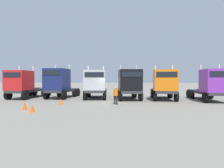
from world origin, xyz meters
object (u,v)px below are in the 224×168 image
at_px(traffic_cone_far, 25,106).
at_px(semi_truck_orange, 164,85).
at_px(semi_truck_purple, 212,85).
at_px(visitor_in_hivis, 116,94).
at_px(semi_truck_black, 129,84).
at_px(traffic_cone_mid, 61,101).
at_px(semi_truck_red, 24,84).
at_px(semi_truck_silver, 95,84).
at_px(semi_truck_navy, 59,83).
at_px(traffic_cone_near, 32,108).

bearing_deg(traffic_cone_far, semi_truck_orange, 33.39).
distance_m(semi_truck_purple, visitor_in_hivis, 10.48).
xyz_separation_m(semi_truck_black, traffic_cone_mid, (-6.23, -4.39, -1.51)).
distance_m(visitor_in_hivis, traffic_cone_far, 7.71).
bearing_deg(traffic_cone_far, traffic_cone_mid, 62.40).
relative_size(semi_truck_red, semi_truck_silver, 1.08).
height_order(semi_truck_red, semi_truck_purple, semi_truck_purple).
bearing_deg(semi_truck_orange, semi_truck_black, -83.81).
relative_size(semi_truck_red, semi_truck_navy, 1.12).
bearing_deg(semi_truck_silver, traffic_cone_far, -34.78).
distance_m(traffic_cone_near, traffic_cone_mid, 3.91).
xyz_separation_m(semi_truck_red, semi_truck_purple, (21.57, 0.03, -0.00)).
height_order(semi_truck_red, semi_truck_navy, semi_truck_navy).
xyz_separation_m(semi_truck_orange, traffic_cone_near, (-10.66, -8.58, -1.48)).
distance_m(semi_truck_red, traffic_cone_near, 10.11).
relative_size(semi_truck_silver, semi_truck_black, 0.98).
height_order(semi_truck_red, semi_truck_silver, semi_truck_silver).
xyz_separation_m(semi_truck_red, traffic_cone_mid, (6.58, -4.05, -1.48)).
xyz_separation_m(semi_truck_purple, visitor_in_hivis, (-9.88, -3.40, -0.78)).
bearing_deg(traffic_cone_near, traffic_cone_mid, 83.02).
xyz_separation_m(semi_truck_navy, traffic_cone_mid, (2.34, -4.77, -1.64)).
relative_size(semi_truck_silver, visitor_in_hivis, 3.54).
bearing_deg(semi_truck_orange, semi_truck_purple, 84.28).
bearing_deg(semi_truck_red, traffic_cone_far, 36.30).
relative_size(semi_truck_purple, visitor_in_hivis, 3.78).
height_order(semi_truck_silver, semi_truck_orange, semi_truck_silver).
distance_m(semi_truck_navy, visitor_in_hivis, 8.54).
relative_size(semi_truck_purple, traffic_cone_near, 10.75).
height_order(semi_truck_silver, traffic_cone_mid, semi_truck_silver).
height_order(semi_truck_navy, traffic_cone_far, semi_truck_navy).
bearing_deg(semi_truck_orange, traffic_cone_near, -49.47).
distance_m(semi_truck_orange, visitor_in_hivis, 6.53).
height_order(semi_truck_red, semi_truck_black, semi_truck_black).
bearing_deg(visitor_in_hivis, semi_truck_purple, 144.37).
xyz_separation_m(semi_truck_orange, semi_truck_purple, (4.80, -0.62, -0.02)).
distance_m(semi_truck_navy, semi_truck_silver, 4.57).
distance_m(semi_truck_purple, traffic_cone_near, 17.45).
height_order(semi_truck_black, semi_truck_orange, semi_truck_black).
bearing_deg(traffic_cone_mid, semi_truck_black, 35.20).
bearing_deg(visitor_in_hivis, semi_truck_silver, -109.25).
relative_size(semi_truck_red, traffic_cone_far, 10.13).
bearing_deg(semi_truck_orange, semi_truck_red, -86.07).
distance_m(semi_truck_silver, visitor_in_hivis, 5.04).
height_order(semi_truck_navy, traffic_cone_mid, semi_truck_navy).
xyz_separation_m(semi_truck_silver, semi_truck_black, (4.00, -0.35, -0.01)).
distance_m(semi_truck_purple, traffic_cone_mid, 15.60).
bearing_deg(semi_truck_orange, semi_truck_silver, -88.56).
bearing_deg(traffic_cone_mid, semi_truck_purple, 15.24).
relative_size(semi_truck_orange, semi_truck_purple, 0.92).
xyz_separation_m(semi_truck_red, semi_truck_silver, (8.81, 0.69, 0.03)).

